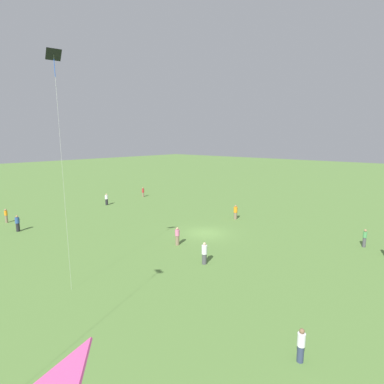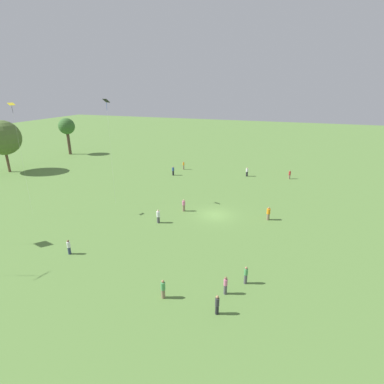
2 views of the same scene
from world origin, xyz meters
TOP-DOWN VIEW (x-y plane):
  - ground_plane at (0.00, 0.00)m, footprint 240.00×240.00m
  - person_0 at (-15.01, 11.99)m, footprint 0.49×0.49m
  - person_1 at (21.17, -8.98)m, footprint 0.50×0.50m
  - person_2 at (-13.86, -6.53)m, footprint 0.40×0.40m
  - person_4 at (20.24, -0.98)m, footprint 0.64×0.64m
  - person_5 at (20.89, 12.64)m, footprint 0.44×0.44m
  - person_6 at (-0.18, 4.62)m, footprint 0.60×0.60m
  - person_7 at (0.77, -7.04)m, footprint 0.49×0.49m
  - person_9 at (-4.90, 6.37)m, footprint 0.63×0.63m
  - person_10 at (16.07, 13.04)m, footprint 0.59×0.59m
  - kite_3 at (-0.71, 15.58)m, footprint 0.89×1.00m

SIDE VIEW (x-z plane):
  - ground_plane at x=0.00m, z-range 0.00..0.00m
  - person_0 at x=-15.01m, z-range 0.00..1.66m
  - person_1 at x=21.17m, z-range -0.01..1.68m
  - person_6 at x=-0.18m, z-range -0.01..1.75m
  - person_4 at x=20.24m, z-range -0.02..1.76m
  - person_5 at x=20.89m, z-range 0.01..1.74m
  - person_2 at x=-13.86m, z-range 0.01..1.75m
  - person_7 at x=0.77m, z-range -0.02..1.80m
  - person_10 at x=16.07m, z-range -0.02..1.80m
  - person_9 at x=-4.90m, z-range -0.01..1.82m
  - kite_3 at x=-0.71m, z-range 6.53..21.79m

